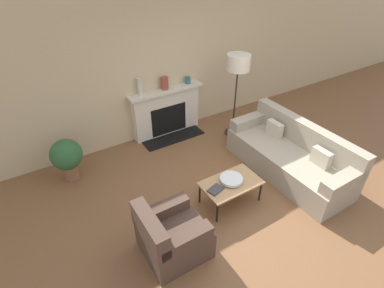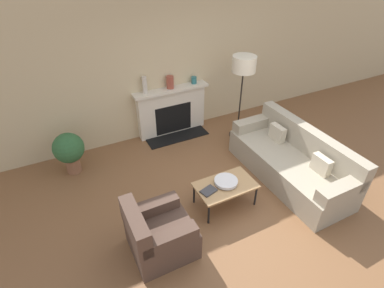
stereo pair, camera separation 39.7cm
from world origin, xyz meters
The scene contains 13 objects.
ground_plane centered at (0.00, 0.00, 0.00)m, with size 18.00×18.00×0.00m, color brown.
wall_back centered at (0.00, 2.65, 1.45)m, with size 18.00×0.06×2.90m.
fireplace centered at (-0.24, 2.51, 0.49)m, with size 1.57×0.59×1.01m.
couch centered at (0.98, 0.20, 0.33)m, with size 0.91×2.29×0.89m.
armchair_near centered at (-1.62, -0.19, 0.31)m, with size 0.81×0.75×0.82m.
coffee_table centered at (-0.38, 0.15, 0.36)m, with size 0.92×0.55×0.40m.
bowl centered at (-0.36, 0.18, 0.44)m, with size 0.36×0.36×0.06m.
book centered at (-0.69, 0.13, 0.41)m, with size 0.26×0.22×0.02m.
floor_lamp centered at (0.93, 1.74, 1.48)m, with size 0.45×0.45×1.72m.
mantel_vase_left centered at (-0.77, 2.52, 1.18)m, with size 0.09×0.09×0.34m.
mantel_vase_center_left centered at (-0.25, 2.52, 1.14)m, with size 0.15×0.15×0.25m.
mantel_vase_center_right centered at (0.28, 2.52, 1.08)m, with size 0.11×0.11×0.14m.
potted_plant centered at (-2.38, 2.05, 0.47)m, with size 0.53×0.53×0.78m.
Camera 2 is at (-2.37, -2.66, 3.48)m, focal length 28.00 mm.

